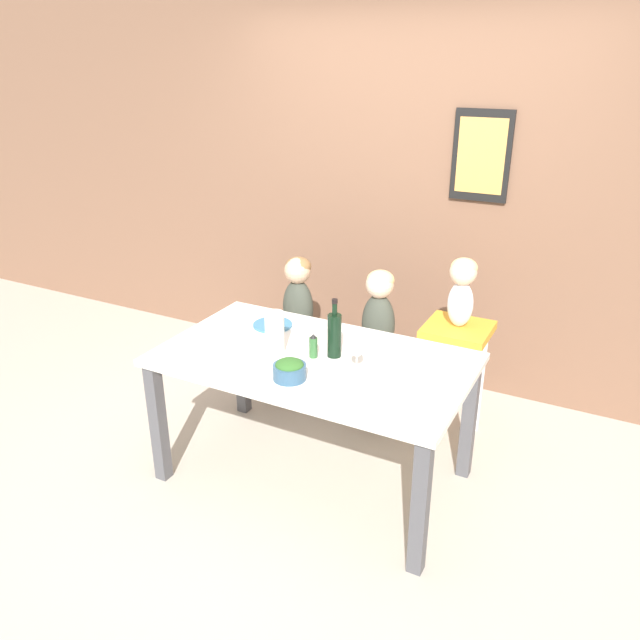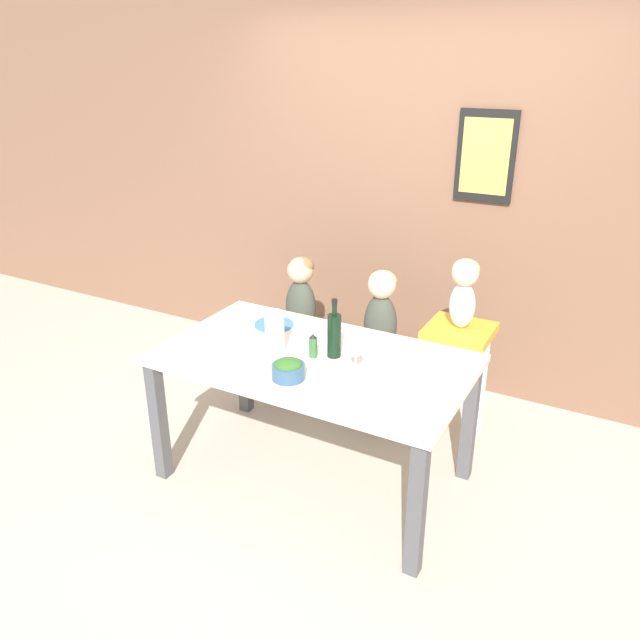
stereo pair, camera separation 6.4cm
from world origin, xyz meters
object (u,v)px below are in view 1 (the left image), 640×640
Objects in this scene: wine_bottle at (334,334)px; chair_right_highchair at (456,350)px; chair_far_left at (299,344)px; chair_far_center at (377,362)px; paper_towel_roll at (275,332)px; wine_glass_near at (357,350)px; dinner_plate_back_right at (420,354)px; dinner_plate_front_left at (205,354)px; dinner_plate_back_left at (273,325)px; person_baby_right at (462,285)px; person_child_center at (379,308)px; person_child_left at (298,293)px; salad_bowl_large at (290,369)px.

chair_right_highchair is at bearing 56.21° from wine_bottle.
chair_far_left and chair_far_center have the same top height.
paper_towel_roll reaches higher than chair_right_highchair.
chair_right_highchair reaches higher than chair_far_center.
wine_glass_near is 0.41m from dinner_plate_back_right.
paper_towel_roll is 0.48m from wine_glass_near.
dinner_plate_front_left reaches higher than chair_far_left.
person_baby_right is at bearing 28.09° from dinner_plate_back_left.
dinner_plate_back_left is at bearing -151.91° from person_baby_right.
chair_far_center is 0.95m from paper_towel_roll.
chair_far_center is 0.84m from wine_bottle.
person_child_left is at bearing 180.00° from person_child_center.
chair_far_left is 1.21m from salad_bowl_large.
dinner_plate_back_left is (-0.67, 0.31, -0.12)m from wine_glass_near.
paper_towel_roll is (-0.26, -0.79, 0.47)m from chair_far_center.
dinner_plate_front_left is at bearing -89.86° from person_child_left.
person_child_left reaches higher than dinner_plate_front_left.
salad_bowl_large is at bearing -104.29° from wine_bottle.
wine_glass_near is 0.34m from salad_bowl_large.
person_baby_right is at bearing 46.05° from paper_towel_roll.
salad_bowl_large is at bearing -118.26° from chair_right_highchair.
paper_towel_roll is at bearing -68.75° from chair_far_left.
person_baby_right is at bearing 81.97° from dinner_plate_back_right.
person_child_left reaches higher than dinner_plate_back_left.
chair_far_center is 0.86× the size of person_child_left.
wine_bottle reaches higher than person_child_center.
chair_right_highchair is 3.28× the size of dinner_plate_front_left.
person_child_center is at bearing 71.54° from paper_towel_roll.
person_baby_right reaches higher than dinner_plate_front_left.
wine_glass_near is (0.18, -0.12, 0.00)m from wine_bottle.
wine_glass_near is at bearing -109.10° from person_baby_right.
person_child_center is 1.01m from salad_bowl_large.
dinner_plate_back_left is (-0.45, -0.50, 0.36)m from chair_far_center.
person_child_center is at bearing 0.00° from person_child_left.
chair_far_center is at bearing 60.25° from dinner_plate_front_left.
dinner_plate_back_right is (0.21, 0.33, -0.12)m from wine_glass_near.
chair_right_highchair is at bearing 42.98° from dinner_plate_front_left.
person_child_left reaches higher than chair_far_left.
dinner_plate_front_left reaches higher than chair_right_highchair.
dinner_plate_back_left is at bearing 128.78° from salad_bowl_large.
dinner_plate_front_left is at bearing -152.68° from dinner_plate_back_right.
person_child_center reaches higher than dinner_plate_front_left.
chair_far_center is 0.86× the size of person_child_center.
person_child_left reaches higher than dinner_plate_back_right.
dinner_plate_front_left is at bearing -103.21° from dinner_plate_back_left.
wine_glass_near is (-0.28, -0.81, -0.12)m from person_baby_right.
dinner_plate_back_right is (0.88, 0.03, 0.00)m from dinner_plate_back_left.
chair_far_left is at bearing -179.84° from person_child_center.
chair_far_left is at bearing -179.89° from person_baby_right.
wine_bottle is at bearing -151.56° from dinner_plate_back_right.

